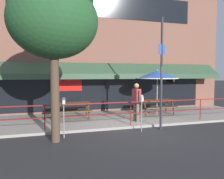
{
  "coord_description": "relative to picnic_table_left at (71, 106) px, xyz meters",
  "views": [
    {
      "loc": [
        -3.32,
        -8.15,
        2.19
      ],
      "look_at": [
        -0.44,
        1.6,
        1.5
      ],
      "focal_mm": 35.0,
      "sensor_mm": 36.0,
      "label": 1
    }
  ],
  "objects": [
    {
      "name": "parking_meter_near",
      "position": [
        -0.52,
        -2.77,
        0.44
      ],
      "size": [
        0.15,
        0.16,
        1.42
      ],
      "color": "gray",
      "rests_on": "ground"
    },
    {
      "name": "street_sign_pole",
      "position": [
        3.27,
        -2.66,
        1.56
      ],
      "size": [
        0.28,
        0.09,
        4.41
      ],
      "color": "#2D2D33",
      "rests_on": "ground"
    },
    {
      "name": "picnic_table_centre",
      "position": [
        4.48,
        -0.03,
        0.0
      ],
      "size": [
        1.8,
        1.42,
        0.76
      ],
      "color": "brown",
      "rests_on": "patio_deck"
    },
    {
      "name": "parking_meter_far",
      "position": [
        2.41,
        -2.72,
        0.44
      ],
      "size": [
        0.15,
        0.16,
        1.42
      ],
      "color": "gray",
      "rests_on": "ground"
    },
    {
      "name": "patio_railing",
      "position": [
        2.28,
        -1.91,
        0.09
      ],
      "size": [
        13.84,
        0.04,
        0.97
      ],
      "color": "maroon",
      "rests_on": "patio_deck"
    },
    {
      "name": "street_tree_curbside",
      "position": [
        -0.73,
        -3.17,
        3.32
      ],
      "size": [
        2.83,
        2.55,
        5.52
      ],
      "color": "brown",
      "rests_on": "ground"
    },
    {
      "name": "ground_plane",
      "position": [
        2.28,
        -2.21,
        -0.71
      ],
      "size": [
        120.0,
        120.0,
        0.0
      ],
      "primitive_type": "plane",
      "color": "#2D2D30"
    },
    {
      "name": "restaurant_building",
      "position": [
        2.28,
        2.01,
        3.59
      ],
      "size": [
        15.0,
        1.6,
        8.66
      ],
      "color": "brown",
      "rests_on": "ground"
    },
    {
      "name": "picnic_table_left",
      "position": [
        0.0,
        0.0,
        0.0
      ],
      "size": [
        1.8,
        1.42,
        0.76
      ],
      "color": "brown",
      "rests_on": "patio_deck"
    },
    {
      "name": "patio_deck",
      "position": [
        2.28,
        -0.21,
        -0.66
      ],
      "size": [
        15.0,
        4.0,
        0.1
      ],
      "primitive_type": "cube",
      "color": "#9E998E",
      "rests_on": "ground"
    },
    {
      "name": "pedestrian_walking",
      "position": [
        2.75,
        -1.41,
        0.35
      ],
      "size": [
        0.31,
        0.61,
        1.71
      ],
      "color": "#665B4C",
      "rests_on": "patio_deck"
    },
    {
      "name": "patio_umbrella_centre",
      "position": [
        4.48,
        -0.08,
        1.47
      ],
      "size": [
        2.14,
        2.14,
        2.38
      ],
      "color": "#B7B2A8",
      "rests_on": "patio_deck"
    }
  ]
}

